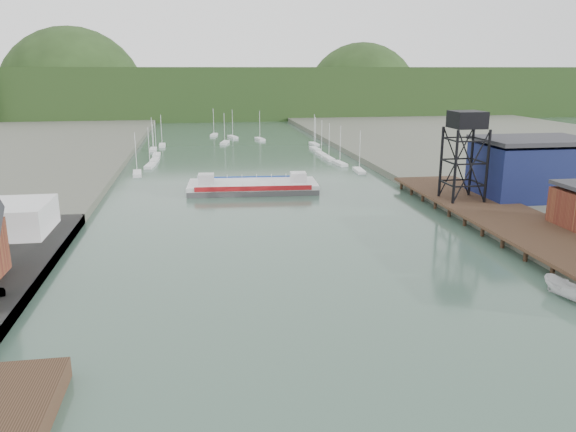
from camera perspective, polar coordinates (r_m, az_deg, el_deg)
name	(u,v)px	position (r m, az deg, el deg)	size (l,w,h in m)	color
ground	(374,410)	(46.20, 8.71, -18.93)	(600.00, 600.00, 0.00)	#304C41
east_pier	(508,218)	(98.20, 21.48, -0.17)	(14.00, 70.00, 2.45)	black
lift_tower	(467,125)	(106.17, 17.70, 8.77)	(6.50, 6.50, 16.00)	black
blue_shed	(532,169)	(116.40, 23.56, 4.44)	(20.50, 14.50, 11.30)	#0C1336
marina_sailboats	(239,151)	(177.12, -5.02, 6.57)	(57.71, 92.65, 0.90)	silver
distant_hills	(210,95)	(338.20, -7.89, 12.10)	(500.00, 120.00, 80.00)	#203216
chain_ferry	(253,186)	(120.17, -3.61, 3.05)	(27.88, 12.71, 3.92)	#434345
motorboat	(565,289)	(71.79, 26.33, -6.66)	(2.24, 5.95, 2.30)	silver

